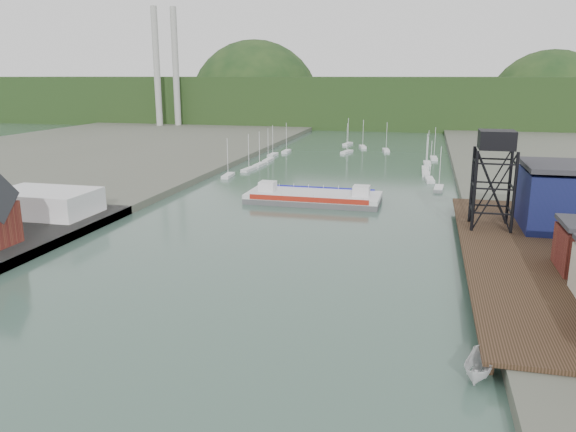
% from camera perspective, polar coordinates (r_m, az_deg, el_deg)
% --- Properties ---
extents(ground, '(600.00, 600.00, 0.00)m').
position_cam_1_polar(ground, '(51.99, -16.77, -17.41)').
color(ground, '#334F40').
rests_on(ground, ground).
extents(east_pier, '(14.00, 70.00, 2.45)m').
position_cam_1_polar(east_pier, '(87.25, 21.82, -3.45)').
color(east_pier, black).
rests_on(east_pier, ground).
extents(white_shed, '(18.00, 12.00, 4.50)m').
position_cam_1_polar(white_shed, '(113.26, -23.47, 1.28)').
color(white_shed, silver).
rests_on(white_shed, west_quay).
extents(lift_tower, '(6.50, 6.50, 16.00)m').
position_cam_1_polar(lift_tower, '(96.91, 20.39, 6.68)').
color(lift_tower, black).
rests_on(lift_tower, east_pier).
extents(marina_sailboats, '(57.71, 92.65, 0.90)m').
position_cam_1_polar(marina_sailboats, '(179.67, 6.06, 5.57)').
color(marina_sailboats, silver).
rests_on(marina_sailboats, ground).
extents(smokestacks, '(11.20, 8.20, 60.00)m').
position_cam_1_polar(smokestacks, '(299.83, -12.26, 14.40)').
color(smokestacks, '#A7A7A2').
rests_on(smokestacks, ground).
extents(distant_hills, '(500.00, 120.00, 80.00)m').
position_cam_1_polar(distant_hills, '(340.55, 9.28, 11.15)').
color(distant_hills, black).
rests_on(distant_hills, ground).
extents(chain_ferry, '(28.68, 11.90, 4.12)m').
position_cam_1_polar(chain_ferry, '(121.35, 2.60, 1.94)').
color(chain_ferry, '#4F4F52').
rests_on(chain_ferry, ground).
extents(motorboat, '(3.83, 6.48, 2.35)m').
position_cam_1_polar(motorboat, '(54.98, 18.89, -14.34)').
color(motorboat, silver).
rests_on(motorboat, ground).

